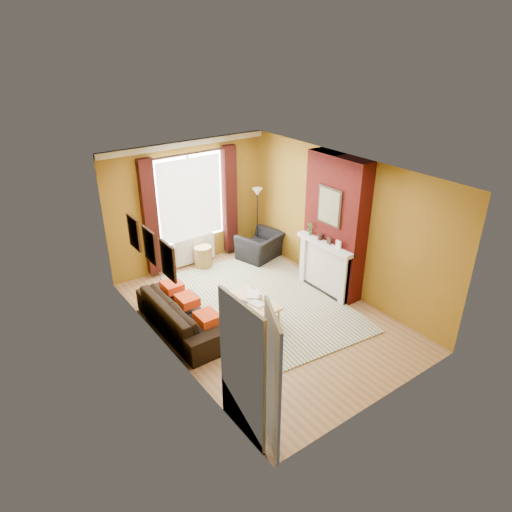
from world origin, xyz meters
The scene contains 12 objects.
ground centered at (0.00, 0.00, 0.00)m, with size 5.50×5.50×0.00m, color brown.
room_walls centered at (0.63, 0.28, 1.38)m, with size 3.82×5.54×2.83m.
striped_rug centered at (0.23, 0.39, 0.01)m, with size 3.22×4.18×0.02m.
sofa centered at (-1.42, 0.50, 0.32)m, with size 2.18×0.85×0.64m, color black.
armchair centered at (1.38, 1.99, 0.31)m, with size 0.95×0.83×0.62m, color black.
coffee_table centered at (-0.20, 0.08, 0.33)m, with size 0.60×1.12×0.36m.
wicker_stool centered at (0.08, 2.40, 0.25)m, with size 0.49×0.49×0.49m.
floor_lamp centered at (1.55, 2.34, 1.25)m, with size 0.28×0.28×1.59m.
book_a centered at (-0.30, -0.12, 0.38)m, with size 0.19×0.25×0.02m, color #999999.
book_b centered at (-0.17, 0.31, 0.38)m, with size 0.24×0.32×0.02m, color #999999.
mug centered at (-0.07, 0.02, 0.41)m, with size 0.09×0.09×0.08m, color #999999.
tv_remote centered at (-0.37, 0.13, 0.38)m, with size 0.11×0.18×0.02m.
Camera 1 is at (-4.35, -5.77, 4.83)m, focal length 32.00 mm.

